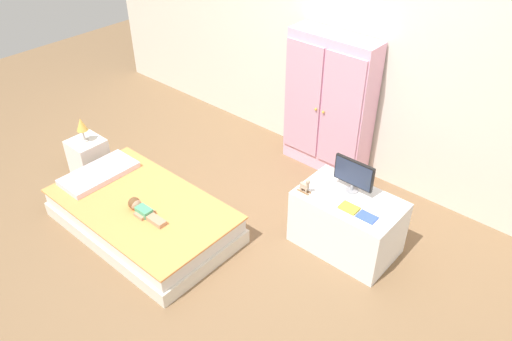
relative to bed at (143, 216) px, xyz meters
name	(u,v)px	position (x,y,z in m)	size (l,w,h in m)	color
ground_plane	(231,244)	(0.66, 0.33, -0.14)	(10.00, 10.00, 0.02)	brown
back_wall	(356,26)	(0.66, 1.91, 1.22)	(6.40, 0.05, 2.70)	silver
bed	(143,216)	(0.00, 0.00, 0.00)	(1.53, 0.88, 0.26)	silver
pillow	(99,173)	(-0.56, 0.00, 0.16)	(0.32, 0.63, 0.05)	silver
doll	(140,208)	(0.09, -0.07, 0.17)	(0.39, 0.13, 0.10)	#4CA375
nightstand	(89,157)	(-1.01, 0.17, 0.05)	(0.29, 0.29, 0.35)	white
table_lamp	(81,125)	(-1.01, 0.17, 0.39)	(0.10, 0.10, 0.23)	#B7B2AD
wardrobe	(329,105)	(0.58, 1.73, 0.52)	(0.82, 0.29, 1.30)	#EFADCC
tv_stand	(347,223)	(1.35, 0.90, 0.11)	(0.77, 0.49, 0.48)	white
tv_monitor	(354,174)	(1.31, 0.99, 0.50)	(0.32, 0.10, 0.27)	#99999E
rocking_horse_toy	(305,186)	(1.06, 0.74, 0.40)	(0.10, 0.04, 0.12)	#8E6642
book_yellow	(349,208)	(1.41, 0.80, 0.35)	(0.14, 0.10, 0.02)	gold
book_blue	(367,217)	(1.56, 0.80, 0.35)	(0.14, 0.09, 0.01)	blue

